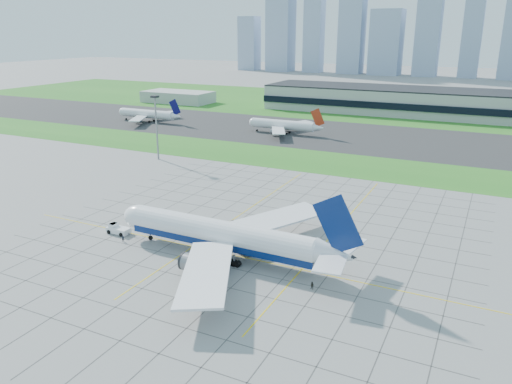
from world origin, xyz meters
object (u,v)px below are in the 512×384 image
(airliner, at_px, (223,235))
(distant_jet_0, at_px, (148,114))
(distant_jet_1, at_px, (284,125))
(crew_far, at_px, (312,286))
(light_mast, at_px, (156,120))
(pushback_tug, at_px, (118,229))
(crew_near, at_px, (123,239))

(airliner, bearing_deg, distant_jet_0, 133.70)
(distant_jet_1, bearing_deg, crew_far, -64.96)
(light_mast, height_order, pushback_tug, light_mast)
(light_mast, distance_m, distant_jet_0, 91.49)
(crew_near, xyz_separation_m, distant_jet_0, (-101.39, 141.36, 3.66))
(crew_near, relative_size, distant_jet_1, 0.04)
(distant_jet_0, height_order, distant_jet_1, same)
(airliner, bearing_deg, pushback_tug, -179.30)
(airliner, distance_m, distant_jet_0, 188.01)
(light_mast, xyz_separation_m, distant_jet_0, (-58.57, 69.30, -11.70))
(light_mast, distance_m, pushback_tug, 79.69)
(crew_far, height_order, distant_jet_0, distant_jet_0)
(pushback_tug, height_order, distant_jet_0, distant_jet_0)
(pushback_tug, xyz_separation_m, crew_far, (55.06, -5.71, -0.28))
(pushback_tug, distance_m, distant_jet_0, 168.22)
(pushback_tug, relative_size, distant_jet_0, 0.21)
(airliner, relative_size, distant_jet_0, 1.44)
(crew_far, height_order, distant_jet_1, distant_jet_1)
(pushback_tug, bearing_deg, airliner, 0.70)
(crew_far, bearing_deg, distant_jet_0, 148.66)
(distant_jet_0, bearing_deg, light_mast, -49.80)
(light_mast, relative_size, crew_near, 15.59)
(distant_jet_0, bearing_deg, airliner, -47.13)
(light_mast, relative_size, airliner, 0.42)
(crew_far, bearing_deg, crew_near, -170.30)
(light_mast, height_order, crew_far, light_mast)
(crew_near, height_order, distant_jet_0, distant_jet_0)
(light_mast, height_order, airliner, light_mast)
(crew_far, distance_m, distant_jet_1, 160.52)
(crew_near, relative_size, distant_jet_0, 0.04)
(light_mast, bearing_deg, distant_jet_1, 70.60)
(pushback_tug, bearing_deg, crew_far, -5.09)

